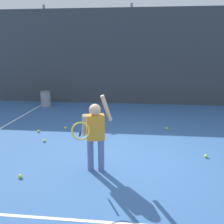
{
  "coord_description": "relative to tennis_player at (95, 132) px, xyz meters",
  "views": [
    {
      "loc": [
        0.34,
        -4.57,
        2.1
      ],
      "look_at": [
        -0.19,
        0.32,
        0.85
      ],
      "focal_mm": 40.15,
      "sensor_mm": 36.0,
      "label": 1
    }
  ],
  "objects": [
    {
      "name": "tennis_player",
      "position": [
        0.0,
        0.0,
        0.0
      ],
      "size": [
        0.59,
        0.72,
        1.35
      ],
      "rotation": [
        0.0,
        0.0,
        0.29
      ],
      "color": "slate",
      "rests_on": "ground"
    },
    {
      "name": "ball_hopper",
      "position": [
        -2.72,
        4.86,
        -0.44
      ],
      "size": [
        0.38,
        0.38,
        0.56
      ],
      "color": "gray",
      "rests_on": "ground"
    },
    {
      "name": "tennis_ball_5",
      "position": [
        -1.42,
        1.26,
        -0.69
      ],
      "size": [
        0.07,
        0.07,
        0.07
      ],
      "primitive_type": "sphere",
      "color": "#CCE033",
      "rests_on": "ground"
    },
    {
      "name": "ground_plane",
      "position": [
        0.38,
        0.59,
        -0.73
      ],
      "size": [
        20.0,
        20.0,
        0.0
      ],
      "primitive_type": "plane",
      "color": "#335B93"
    },
    {
      "name": "tennis_ball_2",
      "position": [
        -1.2,
        -0.39,
        -0.69
      ],
      "size": [
        0.07,
        0.07,
        0.07
      ],
      "primitive_type": "sphere",
      "color": "#CCE033",
      "rests_on": "ground"
    },
    {
      "name": "tennis_ball_3",
      "position": [
        1.48,
        2.5,
        -0.69
      ],
      "size": [
        0.07,
        0.07,
        0.07
      ],
      "primitive_type": "sphere",
      "color": "#CCE033",
      "rests_on": "ground"
    },
    {
      "name": "fence_post_1",
      "position": [
        -2.92,
        5.77,
        1.12
      ],
      "size": [
        0.09,
        0.09,
        3.69
      ],
      "primitive_type": "cylinder",
      "color": "slate",
      "rests_on": "ground"
    },
    {
      "name": "back_fence_windscreen",
      "position": [
        0.38,
        5.71,
        1.05
      ],
      "size": [
        13.5,
        0.08,
        3.54
      ],
      "primitive_type": "cube",
      "color": "#383D42",
      "rests_on": "ground"
    },
    {
      "name": "tennis_ball_4",
      "position": [
        -1.21,
        2.24,
        -0.69
      ],
      "size": [
        0.07,
        0.07,
        0.07
      ],
      "primitive_type": "sphere",
      "color": "#CCE033",
      "rests_on": "ground"
    },
    {
      "name": "fence_post_2",
      "position": [
        0.38,
        5.77,
        1.12
      ],
      "size": [
        0.09,
        0.09,
        3.69
      ],
      "primitive_type": "cylinder",
      "color": "slate",
      "rests_on": "ground"
    },
    {
      "name": "tennis_ball_0",
      "position": [
        -1.82,
        1.91,
        -0.69
      ],
      "size": [
        0.07,
        0.07,
        0.07
      ],
      "primitive_type": "sphere",
      "color": "#CCE033",
      "rests_on": "ground"
    },
    {
      "name": "fence_post_3",
      "position": [
        3.68,
        5.77,
        1.12
      ],
      "size": [
        0.09,
        0.09,
        3.69
      ],
      "primitive_type": "cylinder",
      "color": "slate",
      "rests_on": "ground"
    },
    {
      "name": "court_line_baseline",
      "position": [
        0.38,
        -1.33,
        -0.72
      ],
      "size": [
        9.0,
        0.05,
        0.0
      ],
      "primitive_type": "cube",
      "color": "white",
      "rests_on": "ground"
    },
    {
      "name": "tennis_ball_1",
      "position": [
        2.08,
        0.78,
        -0.69
      ],
      "size": [
        0.07,
        0.07,
        0.07
      ],
      "primitive_type": "sphere",
      "color": "#CCE033",
      "rests_on": "ground"
    }
  ]
}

